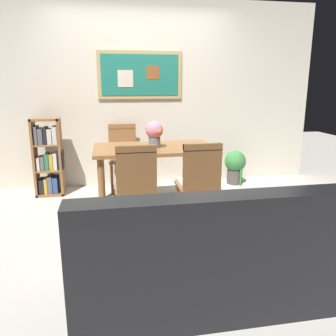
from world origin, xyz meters
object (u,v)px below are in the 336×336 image
Objects in this scene: dining_chair_far_left at (123,152)px; tv_remote at (195,147)px; bookshelf at (49,159)px; potted_ivy at (235,165)px; dining_chair_near_left at (136,182)px; flower_vase at (155,132)px; dining_chair_near_right at (199,179)px; dining_table at (154,155)px; leather_couch at (206,257)px.

dining_chair_far_left reaches higher than tv_remote.
potted_ivy is (2.63, 0.03, -0.22)m from bookshelf.
dining_chair_near_left is 0.88× the size of bookshelf.
flower_vase is (1.31, -0.73, 0.42)m from bookshelf.
flower_vase is at bearing 115.57° from dining_chair_near_right.
bookshelf reaches higher than dining_chair_far_left.
bookshelf is at bearing -179.35° from potted_ivy.
dining_chair_near_left reaches higher than dining_table.
tv_remote is (-0.87, -0.90, 0.47)m from potted_ivy.
dining_chair_far_left and dining_chair_near_left have the same top height.
flower_vase is (0.33, -0.80, 0.37)m from dining_chair_far_left.
dining_chair_near_right reaches higher than potted_ivy.
potted_ivy is at bearing 30.09° from flower_vase.
dining_table is 1.54m from potted_ivy.
dining_chair_near_left is at bearing -54.65° from bookshelf.
flower_vase reaches higher than dining_chair_far_left.
dining_chair_near_right is at bearing -123.20° from potted_ivy.
dining_chair_near_left is 1.23m from leather_couch.
potted_ivy is (0.97, 1.48, -0.26)m from dining_chair_near_right.
tv_remote is at bearing -133.96° from potted_ivy.
dining_chair_near_right is 0.88× the size of bookshelf.
dining_chair_far_left is at bearing 4.18° from bookshelf.
flower_vase reaches higher than potted_ivy.
tv_remote is at bearing 80.13° from dining_chair_near_right.
tv_remote is (0.36, 1.73, 0.43)m from leather_couch.
bookshelf reaches higher than tv_remote.
dining_chair_near_right is at bearing -0.58° from dining_chair_near_left.
dining_table is at bearing -151.31° from potted_ivy.
leather_couch is (0.08, -1.91, -0.32)m from dining_table.
bookshelf is at bearing 153.69° from tv_remote.
leather_couch reaches higher than dining_table.
dining_chair_far_left is 0.94m from flower_vase.
leather_couch is at bearing -87.52° from flower_vase.
dining_chair_far_left is 5.62× the size of tv_remote.
leather_couch is 1.75× the size of bookshelf.
dining_table is at bearing -66.64° from dining_chair_far_left.
dining_table is 0.28m from flower_vase.
potted_ivy is (1.64, -0.04, -0.26)m from dining_chair_far_left.
dining_chair_near_right is at bearing -66.08° from dining_chair_far_left.
tv_remote is at bearing -26.31° from bookshelf.
dining_chair_near_right reaches higher than tv_remote.
dining_table is 1.37× the size of bookshelf.
bookshelf is (-1.40, 2.60, 0.18)m from leather_couch.
tv_remote reaches higher than potted_ivy.
leather_couch is at bearing -81.23° from dining_chair_far_left.
flower_vase reaches higher than dining_chair_near_left.
tv_remote is at bearing -50.51° from dining_chair_far_left.
potted_ivy is (1.60, 1.47, -0.26)m from dining_chair_near_left.
bookshelf reaches higher than dining_table.
dining_chair_near_right is 1.79m from potted_ivy.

